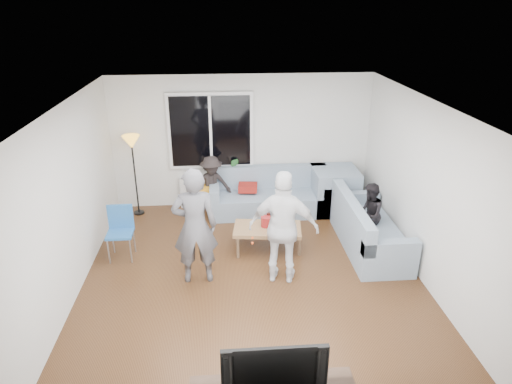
{
  "coord_description": "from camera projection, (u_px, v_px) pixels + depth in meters",
  "views": [
    {
      "loc": [
        -0.41,
        -5.72,
        3.86
      ],
      "look_at": [
        0.1,
        0.6,
        1.15
      ],
      "focal_mm": 31.74,
      "sensor_mm": 36.0,
      "label": 1
    }
  ],
  "objects": [
    {
      "name": "vase",
      "position": [
        190.0,
        175.0,
        8.84
      ],
      "size": [
        0.17,
        0.17,
        0.16
      ],
      "primitive_type": "imported",
      "rotation": [
        0.0,
        0.0,
        0.08
      ],
      "color": "white",
      "rests_on": "radiator"
    },
    {
      "name": "window_mullion",
      "position": [
        211.0,
        132.0,
        8.56
      ],
      "size": [
        0.05,
        0.03,
        1.35
      ],
      "primitive_type": "cube",
      "color": "white",
      "rests_on": "window_frame"
    },
    {
      "name": "wall_right",
      "position": [
        428.0,
        193.0,
        6.46
      ],
      "size": [
        0.04,
        5.5,
        2.6
      ],
      "primitive_type": "cube",
      "color": "silver",
      "rests_on": "ground"
    },
    {
      "name": "bottle_e",
      "position": [
        288.0,
        217.0,
        7.57
      ],
      "size": [
        0.07,
        0.07,
        0.19
      ],
      "primitive_type": "cylinder",
      "color": "black",
      "rests_on": "coffee_table"
    },
    {
      "name": "potted_plant",
      "position": [
        233.0,
        168.0,
        8.86
      ],
      "size": [
        0.23,
        0.2,
        0.4
      ],
      "primitive_type": "imported",
      "rotation": [
        0.0,
        0.0,
        -0.09
      ],
      "color": "#29672C",
      "rests_on": "radiator"
    },
    {
      "name": "window_glass",
      "position": [
        211.0,
        131.0,
        8.57
      ],
      "size": [
        1.5,
        0.02,
        1.35
      ],
      "primitive_type": "cube",
      "color": "black",
      "rests_on": "window_frame"
    },
    {
      "name": "wall_front",
      "position": [
        276.0,
        335.0,
        3.74
      ],
      "size": [
        5.0,
        0.04,
        2.6
      ],
      "primitive_type": "cube",
      "color": "silver",
      "rests_on": "ground"
    },
    {
      "name": "wall_left",
      "position": [
        66.0,
        205.0,
        6.09
      ],
      "size": [
        0.04,
        5.5,
        2.6
      ],
      "primitive_type": "cube",
      "color": "silver",
      "rests_on": "ground"
    },
    {
      "name": "side_chair",
      "position": [
        120.0,
        234.0,
        7.17
      ],
      "size": [
        0.41,
        0.41,
        0.86
      ],
      "primitive_type": null,
      "rotation": [
        0.0,
        0.0,
        0.01
      ],
      "color": "#2662A7",
      "rests_on": "floor"
    },
    {
      "name": "pitcher",
      "position": [
        266.0,
        222.0,
        7.45
      ],
      "size": [
        0.17,
        0.17,
        0.17
      ],
      "primitive_type": "cylinder",
      "color": "maroon",
      "rests_on": "coffee_table"
    },
    {
      "name": "sofa_right_section",
      "position": [
        371.0,
        225.0,
        7.47
      ],
      "size": [
        2.0,
        0.85,
        0.85
      ],
      "primitive_type": null,
      "rotation": [
        0.0,
        0.0,
        1.57
      ],
      "color": "gray",
      "rests_on": "floor"
    },
    {
      "name": "ceiling",
      "position": [
        252.0,
        105.0,
        5.76
      ],
      "size": [
        5.0,
        5.5,
        0.04
      ],
      "primitive_type": "cube",
      "color": "white",
      "rests_on": "ground"
    },
    {
      "name": "sofa_corner",
      "position": [
        334.0,
        190.0,
        8.83
      ],
      "size": [
        0.85,
        0.85,
        0.85
      ],
      "primitive_type": "cube",
      "color": "gray",
      "rests_on": "floor"
    },
    {
      "name": "window_frame",
      "position": [
        211.0,
        131.0,
        8.6
      ],
      "size": [
        1.62,
        0.06,
        1.47
      ],
      "primitive_type": "cube",
      "color": "white",
      "rests_on": "wall_back"
    },
    {
      "name": "spectator_right",
      "position": [
        369.0,
        215.0,
        7.55
      ],
      "size": [
        0.54,
        0.62,
        1.09
      ],
      "primitive_type": "imported",
      "rotation": [
        0.0,
        0.0,
        -1.85
      ],
      "color": "black",
      "rests_on": "floor"
    },
    {
      "name": "sofa_back_section",
      "position": [
        270.0,
        192.0,
        8.74
      ],
      "size": [
        2.3,
        0.85,
        0.85
      ],
      "primitive_type": null,
      "color": "gray",
      "rests_on": "floor"
    },
    {
      "name": "bottle_d",
      "position": [
        284.0,
        220.0,
        7.36
      ],
      "size": [
        0.07,
        0.07,
        0.28
      ],
      "primitive_type": "cylinder",
      "color": "orange",
      "rests_on": "coffee_table"
    },
    {
      "name": "player_right",
      "position": [
        284.0,
        228.0,
        6.44
      ],
      "size": [
        1.07,
        0.64,
        1.71
      ],
      "primitive_type": "imported",
      "rotation": [
        0.0,
        0.0,
        2.91
      ],
      "color": "silver",
      "rests_on": "floor"
    },
    {
      "name": "radiator",
      "position": [
        213.0,
        192.0,
        9.05
      ],
      "size": [
        1.3,
        0.12,
        0.62
      ],
      "primitive_type": "cube",
      "color": "silver",
      "rests_on": "floor"
    },
    {
      "name": "floor_lamp",
      "position": [
        135.0,
        176.0,
        8.54
      ],
      "size": [
        0.32,
        0.32,
        1.56
      ],
      "primitive_type": null,
      "color": "gold",
      "rests_on": "floor"
    },
    {
      "name": "spectator_back",
      "position": [
        212.0,
        186.0,
        8.62
      ],
      "size": [
        0.85,
        0.63,
        1.17
      ],
      "primitive_type": "imported",
      "rotation": [
        0.0,
        0.0,
        0.29
      ],
      "color": "black",
      "rests_on": "floor"
    },
    {
      "name": "cushion_red",
      "position": [
        248.0,
        187.0,
        8.73
      ],
      "size": [
        0.39,
        0.34,
        0.13
      ],
      "primitive_type": "cube",
      "rotation": [
        0.0,
        0.0,
        -0.11
      ],
      "color": "maroon",
      "rests_on": "sofa_back_section"
    },
    {
      "name": "floor",
      "position": [
        253.0,
        279.0,
        6.8
      ],
      "size": [
        5.0,
        5.5,
        0.04
      ],
      "primitive_type": "cube",
      "color": "#56351C",
      "rests_on": "ground"
    },
    {
      "name": "cushion_yellow",
      "position": [
        206.0,
        190.0,
        8.6
      ],
      "size": [
        0.42,
        0.37,
        0.14
      ],
      "primitive_type": "cube",
      "rotation": [
        0.0,
        0.0,
        0.13
      ],
      "color": "orange",
      "rests_on": "sofa_back_section"
    },
    {
      "name": "player_left",
      "position": [
        195.0,
        227.0,
        6.42
      ],
      "size": [
        0.66,
        0.45,
        1.77
      ],
      "primitive_type": "imported",
      "rotation": [
        0.0,
        0.0,
        3.19
      ],
      "color": "#515156",
      "rests_on": "floor"
    },
    {
      "name": "wall_back",
      "position": [
        242.0,
        142.0,
        8.82
      ],
      "size": [
        5.0,
        0.04,
        2.6
      ],
      "primitive_type": "cube",
      "color": "silver",
      "rests_on": "ground"
    },
    {
      "name": "bottle_c",
      "position": [
        268.0,
        218.0,
        7.52
      ],
      "size": [
        0.07,
        0.07,
        0.2
      ],
      "primitive_type": "cylinder",
      "color": "black",
      "rests_on": "coffee_table"
    },
    {
      "name": "television",
      "position": [
        273.0,
        364.0,
        4.21
      ],
      "size": [
        0.98,
        0.13,
        0.56
      ],
      "primitive_type": "imported",
      "color": "black",
      "rests_on": "tv_console"
    },
    {
      "name": "coffee_table",
      "position": [
        267.0,
        238.0,
        7.51
      ],
      "size": [
        1.17,
        0.73,
        0.4
      ],
      "primitive_type": "cube",
      "rotation": [
        0.0,
        0.0,
        -0.13
      ],
      "color": "#956A48",
      "rests_on": "floor"
    }
  ]
}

